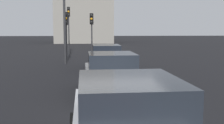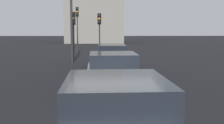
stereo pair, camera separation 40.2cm
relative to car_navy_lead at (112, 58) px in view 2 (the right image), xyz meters
name	(u,v)px [view 2 (the right image)]	position (x,y,z in m)	size (l,w,h in m)	color
ground_plane	(114,118)	(-8.35, 0.12, -0.82)	(160.00, 160.00, 0.20)	black
car_navy_lead	(112,58)	(0.00, 0.00, 0.00)	(4.27, 2.01, 1.49)	#141E4C
car_grey_second	(113,74)	(-5.84, 0.10, 0.02)	(4.19, 2.21, 1.54)	slate
traffic_light_near_left	(73,26)	(3.89, 2.62, 1.85)	(0.32, 0.30, 3.55)	#2D2D30
traffic_light_near_right	(77,20)	(10.67, 3.01, 2.44)	(0.32, 0.30, 4.41)	#2D2D30
traffic_light_far_left	(99,26)	(6.86, 0.84, 1.90)	(0.33, 0.30, 3.63)	#2D2D30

